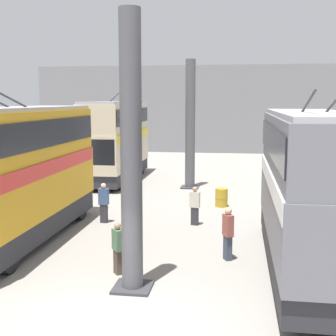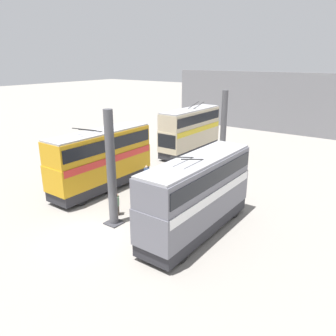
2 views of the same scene
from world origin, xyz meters
The scene contains 12 objects.
ground_plane centered at (0.00, 0.00, 0.00)m, with size 240.00×240.00×0.00m, color gray.
depot_back_wall centered at (37.39, 0.00, 4.38)m, with size 0.50×36.00×8.77m.
support_column_near centered at (2.22, 0.00, 3.73)m, with size 1.07×1.07×7.70m.
support_column_far centered at (17.84, 0.00, 3.73)m, with size 1.07×1.07×7.70m.
bus_left_far centered at (4.50, -5.11, 2.82)m, with size 9.59×2.54×5.57m.
bus_right_near centered at (6.06, 5.11, 2.88)m, with size 9.64×2.54×5.67m.
bus_right_mid centered at (19.71, 5.11, 2.96)m, with size 9.19×2.54×5.83m.
person_aisle_midway centered at (9.31, -1.10, 0.88)m, with size 0.30×0.45×1.67m.
person_by_right_row centered at (9.10, 2.85, 0.93)m, with size 0.26×0.43×1.75m.
person_aisle_foreground centered at (3.29, 0.70, 0.85)m, with size 0.48×0.45×1.62m.
person_by_left_row centered at (5.07, -2.60, 0.95)m, with size 0.48×0.40×1.79m.
oil_drum centered at (13.01, -2.10, 0.46)m, with size 0.65×0.65×0.93m.
Camera 2 is at (-11.63, -14.64, 10.58)m, focal length 35.00 mm.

